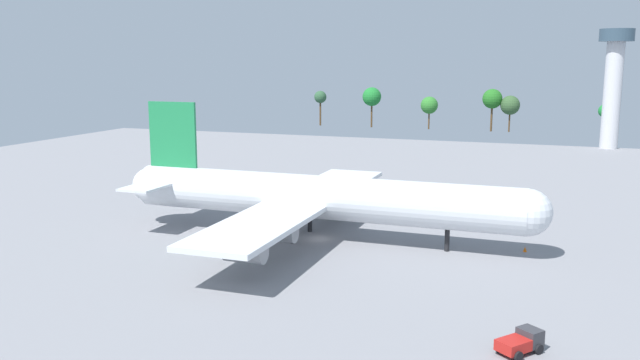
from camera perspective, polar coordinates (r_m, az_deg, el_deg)
The scene contains 6 objects.
ground_plane at distance 100.79m, azimuth 0.00°, elevation -5.10°, with size 263.66×263.66×0.00m, color gray.
cargo_airplane at distance 99.37m, azimuth -0.12°, elevation -1.55°, with size 65.92×58.16×20.23m.
catering_truck at distance 65.59m, azimuth 16.94°, elevation -13.19°, with size 4.42×4.82×2.07m.
safety_cone_nose at distance 98.49m, azimuth 17.25°, elevation -5.71°, with size 0.53×0.53×0.76m, color orange.
control_tower at distance 221.89m, azimuth 23.98°, elevation 8.03°, with size 10.04×10.04×36.16m.
tree_line_backdrop at distance 262.49m, azimuth 13.13°, elevation 6.58°, with size 148.74×7.57×16.20m.
Camera 1 is at (32.96, -91.44, 26.65)m, focal length 37.12 mm.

